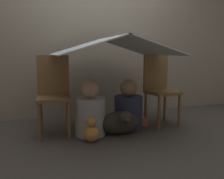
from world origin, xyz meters
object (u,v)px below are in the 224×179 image
object	(u,v)px
chair_left	(54,92)
person_second	(128,109)
person_front	(90,113)
chair_right	(160,87)
dog	(120,122)

from	to	relation	value
chair_left	person_second	xyz separation A→B (m)	(0.89, -0.07, -0.24)
person_front	chair_right	bearing A→B (deg)	9.64
chair_left	dog	size ratio (longest dim) A/B	1.88
person_front	chair_left	bearing A→B (deg)	156.83
chair_right	person_front	size ratio (longest dim) A/B	1.44
chair_left	person_front	size ratio (longest dim) A/B	1.44
person_second	dog	size ratio (longest dim) A/B	1.27
chair_left	person_front	distance (m)	0.48
chair_left	person_second	size ratio (longest dim) A/B	1.48
chair_left	chair_right	bearing A→B (deg)	5.61
person_second	dog	world-z (taller)	person_second
person_second	chair_right	bearing A→B (deg)	8.70
person_second	dog	xyz separation A→B (m)	(-0.18, -0.20, -0.10)
chair_left	person_front	bearing A→B (deg)	-17.56
chair_left	dog	world-z (taller)	chair_left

